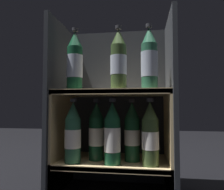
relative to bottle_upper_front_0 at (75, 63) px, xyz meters
The scene contains 13 objects.
fridge_back_wall 0.37m from the bottle_upper_front_0, 57.76° to the left, with size 0.57×0.02×0.84m, color #23262B.
fridge_side_left 0.25m from the bottle_upper_front_0, 137.65° to the left, with size 0.02×0.35×0.84m, color #23262B.
fridge_side_right 0.50m from the bottle_upper_front_0, 12.69° to the left, with size 0.02×0.35×0.84m, color #23262B.
shelf_lower 0.52m from the bottle_upper_front_0, 28.11° to the left, with size 0.53×0.31×0.16m.
shelf_upper 0.33m from the bottle_upper_front_0, 29.12° to the left, with size 0.53×0.31×0.49m.
bottle_upper_front_0 is the anchor object (origin of this frame).
bottle_upper_front_1 0.20m from the bottle_upper_front_0, ahead, with size 0.07×0.07×0.29m.
bottle_upper_front_2 0.34m from the bottle_upper_front_0, ahead, with size 0.07×0.07×0.29m.
bottle_lower_front_0 0.33m from the bottle_upper_front_0, behind, with size 0.07×0.07×0.29m.
bottle_lower_front_1 0.37m from the bottle_upper_front_0, ahead, with size 0.07×0.07×0.29m.
bottle_lower_front_2 0.47m from the bottle_upper_front_0, ahead, with size 0.07×0.07×0.29m.
bottle_lower_back_0 0.35m from the bottle_upper_front_0, 43.79° to the left, with size 0.07×0.07×0.29m.
bottle_lower_back_1 0.43m from the bottle_upper_front_0, 17.51° to the left, with size 0.07×0.07×0.29m.
Camera 1 is at (0.15, -0.91, 0.41)m, focal length 35.00 mm.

